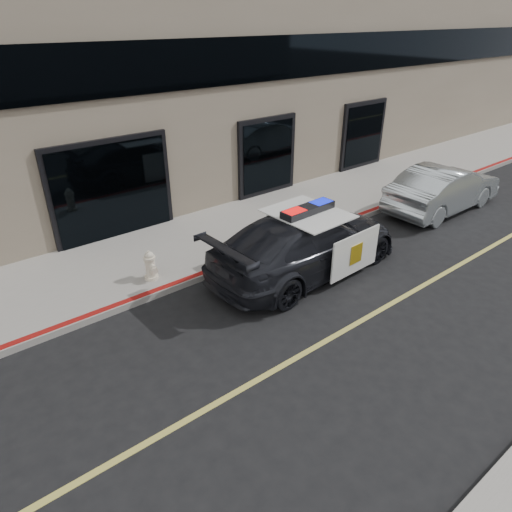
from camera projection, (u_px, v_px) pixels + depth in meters
ground at (317, 346)px, 8.89m from camera, size 120.00×120.00×0.00m
sidewalk_n at (180, 247)px, 12.47m from camera, size 60.00×3.50×0.15m
building_n at (73, 3)px, 13.30m from camera, size 60.00×7.00×12.00m
police_car at (306, 243)px, 11.14m from camera, size 2.65×5.47×1.74m
silver_sedan at (443, 189)px, 14.69m from camera, size 1.62×4.53×1.49m
fire_hydrant at (150, 266)px, 10.70m from camera, size 0.33×0.46×0.73m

